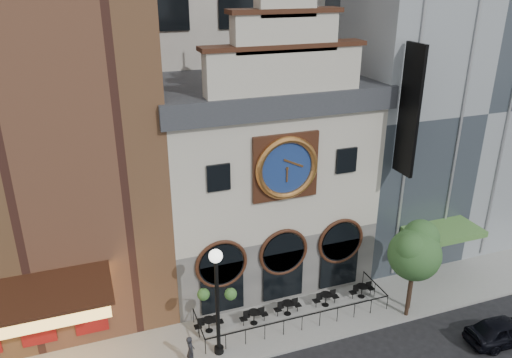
{
  "coord_description": "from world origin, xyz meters",
  "views": [
    {
      "loc": [
        -9.64,
        -18.22,
        17.91
      ],
      "look_at": [
        -0.87,
        6.0,
        7.18
      ],
      "focal_mm": 35.0,
      "sensor_mm": 36.0,
      "label": 1
    }
  ],
  "objects_px": {
    "tree_left": "(416,253)",
    "pedestrian": "(191,351)",
    "bistro_2": "(288,307)",
    "bistro_4": "(362,290)",
    "bistro_0": "(209,324)",
    "tree_right": "(415,250)",
    "bistro_1": "(254,316)",
    "car_right": "(505,330)",
    "bistro_3": "(326,298)",
    "lamppost": "(217,291)"
  },
  "relations": [
    {
      "from": "bistro_0",
      "to": "car_right",
      "type": "bearing_deg",
      "value": -22.25
    },
    {
      "from": "bistro_1",
      "to": "pedestrian",
      "type": "height_order",
      "value": "pedestrian"
    },
    {
      "from": "car_right",
      "to": "lamppost",
      "type": "distance_m",
      "value": 15.14
    },
    {
      "from": "car_right",
      "to": "lamppost",
      "type": "height_order",
      "value": "lamppost"
    },
    {
      "from": "bistro_1",
      "to": "bistro_2",
      "type": "bearing_deg",
      "value": 3.37
    },
    {
      "from": "lamppost",
      "to": "bistro_3",
      "type": "bearing_deg",
      "value": 32.01
    },
    {
      "from": "bistro_3",
      "to": "tree_right",
      "type": "xyz_separation_m",
      "value": [
        3.91,
        -2.26,
        3.66
      ]
    },
    {
      "from": "bistro_0",
      "to": "pedestrian",
      "type": "xyz_separation_m",
      "value": [
        -1.46,
        -2.09,
        0.37
      ]
    },
    {
      "from": "bistro_0",
      "to": "bistro_2",
      "type": "xyz_separation_m",
      "value": [
        4.51,
        -0.1,
        0.0
      ]
    },
    {
      "from": "bistro_4",
      "to": "tree_left",
      "type": "height_order",
      "value": "tree_left"
    },
    {
      "from": "bistro_2",
      "to": "tree_right",
      "type": "bearing_deg",
      "value": -19.92
    },
    {
      "from": "car_right",
      "to": "tree_left",
      "type": "xyz_separation_m",
      "value": [
        -3.03,
        3.94,
        3.01
      ]
    },
    {
      "from": "pedestrian",
      "to": "lamppost",
      "type": "xyz_separation_m",
      "value": [
        1.51,
        0.35,
        2.85
      ]
    },
    {
      "from": "bistro_1",
      "to": "car_right",
      "type": "xyz_separation_m",
      "value": [
        11.83,
        -5.62,
        0.1
      ]
    },
    {
      "from": "pedestrian",
      "to": "tree_right",
      "type": "distance_m",
      "value": 12.68
    },
    {
      "from": "bistro_4",
      "to": "lamppost",
      "type": "height_order",
      "value": "lamppost"
    },
    {
      "from": "pedestrian",
      "to": "tree_left",
      "type": "distance_m",
      "value": 13.01
    },
    {
      "from": "bistro_2",
      "to": "bistro_4",
      "type": "xyz_separation_m",
      "value": [
        4.74,
        -0.01,
        0.0
      ]
    },
    {
      "from": "bistro_3",
      "to": "bistro_2",
      "type": "bearing_deg",
      "value": 179.71
    },
    {
      "from": "bistro_0",
      "to": "tree_left",
      "type": "distance_m",
      "value": 11.84
    },
    {
      "from": "bistro_3",
      "to": "tree_right",
      "type": "height_order",
      "value": "tree_right"
    },
    {
      "from": "bistro_3",
      "to": "bistro_4",
      "type": "relative_size",
      "value": 1.0
    },
    {
      "from": "bistro_3",
      "to": "bistro_4",
      "type": "distance_m",
      "value": 2.37
    },
    {
      "from": "bistro_2",
      "to": "pedestrian",
      "type": "height_order",
      "value": "pedestrian"
    },
    {
      "from": "tree_left",
      "to": "pedestrian",
      "type": "bearing_deg",
      "value": -179.17
    },
    {
      "from": "tree_right",
      "to": "bistro_4",
      "type": "bearing_deg",
      "value": 124.25
    },
    {
      "from": "bistro_2",
      "to": "bistro_3",
      "type": "bearing_deg",
      "value": -0.29
    },
    {
      "from": "lamppost",
      "to": "tree_left",
      "type": "height_order",
      "value": "lamppost"
    },
    {
      "from": "bistro_4",
      "to": "bistro_0",
      "type": "bearing_deg",
      "value": 179.3
    },
    {
      "from": "lamppost",
      "to": "tree_right",
      "type": "bearing_deg",
      "value": 15.21
    },
    {
      "from": "tree_left",
      "to": "tree_right",
      "type": "bearing_deg",
      "value": -134.77
    },
    {
      "from": "lamppost",
      "to": "tree_right",
      "type": "distance_m",
      "value": 10.77
    },
    {
      "from": "bistro_0",
      "to": "bistro_2",
      "type": "relative_size",
      "value": 1.0
    },
    {
      "from": "bistro_1",
      "to": "bistro_3",
      "type": "xyz_separation_m",
      "value": [
        4.41,
        0.11,
        0.0
      ]
    },
    {
      "from": "bistro_1",
      "to": "car_right",
      "type": "distance_m",
      "value": 13.1
    },
    {
      "from": "tree_right",
      "to": "bistro_3",
      "type": "bearing_deg",
      "value": 149.94
    },
    {
      "from": "tree_right",
      "to": "lamppost",
      "type": "bearing_deg",
      "value": 176.58
    },
    {
      "from": "bistro_3",
      "to": "tree_right",
      "type": "bearing_deg",
      "value": -30.06
    },
    {
      "from": "car_right",
      "to": "bistro_0",
      "type": "bearing_deg",
      "value": 71.23
    },
    {
      "from": "bistro_2",
      "to": "lamppost",
      "type": "height_order",
      "value": "lamppost"
    },
    {
      "from": "bistro_1",
      "to": "lamppost",
      "type": "relative_size",
      "value": 0.27
    },
    {
      "from": "bistro_4",
      "to": "lamppost",
      "type": "bearing_deg",
      "value": -169.98
    },
    {
      "from": "car_right",
      "to": "bistro_3",
      "type": "bearing_deg",
      "value": 55.76
    },
    {
      "from": "bistro_1",
      "to": "bistro_3",
      "type": "bearing_deg",
      "value": 1.41
    },
    {
      "from": "bistro_3",
      "to": "tree_left",
      "type": "bearing_deg",
      "value": -22.17
    },
    {
      "from": "bistro_1",
      "to": "tree_right",
      "type": "bearing_deg",
      "value": -14.52
    },
    {
      "from": "bistro_0",
      "to": "bistro_1",
      "type": "distance_m",
      "value": 2.47
    },
    {
      "from": "bistro_2",
      "to": "bistro_1",
      "type": "bearing_deg",
      "value": -176.63
    },
    {
      "from": "tree_left",
      "to": "tree_right",
      "type": "distance_m",
      "value": 0.87
    },
    {
      "from": "car_right",
      "to": "bistro_1",
      "type": "bearing_deg",
      "value": 68.05
    }
  ]
}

